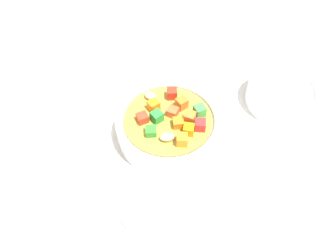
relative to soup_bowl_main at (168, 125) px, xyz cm
name	(u,v)px	position (x,y,z in cm)	size (l,w,h in cm)	color
ground_plane	(168,137)	(0.02, -0.03, -3.52)	(140.00, 140.00, 2.00)	silver
soup_bowl_main	(168,125)	(0.00, 0.00, 0.00)	(16.84, 16.84, 5.94)	white
spoon	(117,191)	(13.00, 1.34, -2.07)	(8.60, 19.52, 1.04)	silver
side_bowl_small	(282,94)	(-18.73, 10.39, -0.36)	(12.33, 12.33, 4.16)	white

